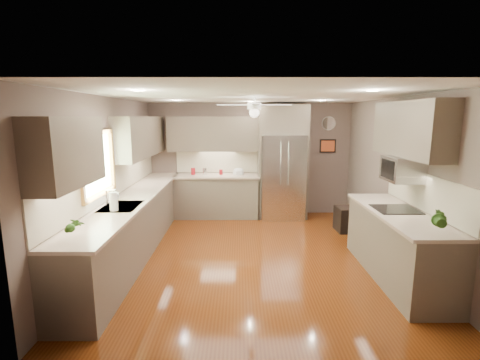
{
  "coord_description": "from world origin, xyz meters",
  "views": [
    {
      "loc": [
        -0.24,
        -5.31,
        2.2
      ],
      "look_at": [
        -0.23,
        0.6,
        1.12
      ],
      "focal_mm": 26.0,
      "sensor_mm": 36.0,
      "label": 1
    }
  ],
  "objects_px": {
    "potted_plant_right": "(441,220)",
    "refrigerator": "(282,164)",
    "potted_plant_left": "(73,226)",
    "stool": "(348,219)",
    "canister_a": "(193,171)",
    "bowl": "(238,174)",
    "canister_b": "(205,171)",
    "soap_bottle": "(116,196)",
    "paper_towel": "(114,201)",
    "canister_d": "(221,172)",
    "microwave": "(402,169)"
  },
  "relations": [
    {
      "from": "canister_a",
      "to": "bowl",
      "type": "height_order",
      "value": "canister_a"
    },
    {
      "from": "canister_d",
      "to": "bowl",
      "type": "xyz_separation_m",
      "value": [
        0.38,
        -0.04,
        -0.03
      ]
    },
    {
      "from": "bowl",
      "to": "stool",
      "type": "height_order",
      "value": "bowl"
    },
    {
      "from": "canister_b",
      "to": "paper_towel",
      "type": "height_order",
      "value": "paper_towel"
    },
    {
      "from": "canister_a",
      "to": "stool",
      "type": "bearing_deg",
      "value": -18.22
    },
    {
      "from": "microwave",
      "to": "paper_towel",
      "type": "height_order",
      "value": "microwave"
    },
    {
      "from": "soap_bottle",
      "to": "potted_plant_left",
      "type": "xyz_separation_m",
      "value": [
        0.12,
        -1.62,
        0.05
      ]
    },
    {
      "from": "bowl",
      "to": "refrigerator",
      "type": "height_order",
      "value": "refrigerator"
    },
    {
      "from": "soap_bottle",
      "to": "canister_a",
      "type": "bearing_deg",
      "value": 71.24
    },
    {
      "from": "potted_plant_right",
      "to": "stool",
      "type": "height_order",
      "value": "potted_plant_right"
    },
    {
      "from": "refrigerator",
      "to": "paper_towel",
      "type": "xyz_separation_m",
      "value": [
        -2.62,
        -2.94,
        -0.11
      ]
    },
    {
      "from": "bowl",
      "to": "potted_plant_right",
      "type": "bearing_deg",
      "value": -60.88
    },
    {
      "from": "refrigerator",
      "to": "stool",
      "type": "distance_m",
      "value": 1.8
    },
    {
      "from": "canister_d",
      "to": "paper_towel",
      "type": "relative_size",
      "value": 0.43
    },
    {
      "from": "bowl",
      "to": "canister_d",
      "type": "bearing_deg",
      "value": 174.73
    },
    {
      "from": "canister_a",
      "to": "stool",
      "type": "height_order",
      "value": "canister_a"
    },
    {
      "from": "canister_d",
      "to": "potted_plant_right",
      "type": "relative_size",
      "value": 0.34
    },
    {
      "from": "potted_plant_left",
      "to": "canister_b",
      "type": "bearing_deg",
      "value": 76.84
    },
    {
      "from": "potted_plant_right",
      "to": "microwave",
      "type": "bearing_deg",
      "value": 85.09
    },
    {
      "from": "canister_b",
      "to": "potted_plant_right",
      "type": "xyz_separation_m",
      "value": [
        2.92,
        -3.99,
        0.1
      ]
    },
    {
      "from": "stool",
      "to": "bowl",
      "type": "bearing_deg",
      "value": 154.71
    },
    {
      "from": "canister_b",
      "to": "bowl",
      "type": "relative_size",
      "value": 0.62
    },
    {
      "from": "stool",
      "to": "potted_plant_right",
      "type": "bearing_deg",
      "value": -88.97
    },
    {
      "from": "potted_plant_left",
      "to": "canister_d",
      "type": "bearing_deg",
      "value": 72.07
    },
    {
      "from": "canister_d",
      "to": "soap_bottle",
      "type": "distance_m",
      "value": 2.85
    },
    {
      "from": "microwave",
      "to": "stool",
      "type": "bearing_deg",
      "value": 95.08
    },
    {
      "from": "potted_plant_left",
      "to": "stool",
      "type": "bearing_deg",
      "value": 38.4
    },
    {
      "from": "canister_d",
      "to": "bowl",
      "type": "distance_m",
      "value": 0.39
    },
    {
      "from": "canister_b",
      "to": "stool",
      "type": "height_order",
      "value": "canister_b"
    },
    {
      "from": "canister_a",
      "to": "refrigerator",
      "type": "xyz_separation_m",
      "value": [
        1.95,
        -0.05,
        0.17
      ]
    },
    {
      "from": "potted_plant_right",
      "to": "canister_a",
      "type": "bearing_deg",
      "value": 128.87
    },
    {
      "from": "canister_d",
      "to": "microwave",
      "type": "height_order",
      "value": "microwave"
    },
    {
      "from": "potted_plant_left",
      "to": "bowl",
      "type": "relative_size",
      "value": 1.23
    },
    {
      "from": "canister_b",
      "to": "bowl",
      "type": "height_order",
      "value": "canister_b"
    },
    {
      "from": "refrigerator",
      "to": "microwave",
      "type": "bearing_deg",
      "value": -63.91
    },
    {
      "from": "soap_bottle",
      "to": "potted_plant_right",
      "type": "height_order",
      "value": "potted_plant_right"
    },
    {
      "from": "canister_a",
      "to": "refrigerator",
      "type": "relative_size",
      "value": 0.06
    },
    {
      "from": "canister_b",
      "to": "refrigerator",
      "type": "height_order",
      "value": "refrigerator"
    },
    {
      "from": "potted_plant_left",
      "to": "bowl",
      "type": "height_order",
      "value": "potted_plant_left"
    },
    {
      "from": "stool",
      "to": "paper_towel",
      "type": "distance_m",
      "value": 4.36
    },
    {
      "from": "stool",
      "to": "paper_towel",
      "type": "xyz_separation_m",
      "value": [
        -3.8,
        -1.97,
        0.84
      ]
    },
    {
      "from": "potted_plant_right",
      "to": "soap_bottle",
      "type": "bearing_deg",
      "value": 159.6
    },
    {
      "from": "canister_d",
      "to": "bowl",
      "type": "relative_size",
      "value": 0.48
    },
    {
      "from": "bowl",
      "to": "paper_towel",
      "type": "distance_m",
      "value": 3.41
    },
    {
      "from": "soap_bottle",
      "to": "paper_towel",
      "type": "height_order",
      "value": "paper_towel"
    },
    {
      "from": "canister_b",
      "to": "potted_plant_left",
      "type": "height_order",
      "value": "potted_plant_left"
    },
    {
      "from": "canister_a",
      "to": "bowl",
      "type": "relative_size",
      "value": 0.62
    },
    {
      "from": "potted_plant_right",
      "to": "refrigerator",
      "type": "bearing_deg",
      "value": 107.48
    },
    {
      "from": "canister_a",
      "to": "microwave",
      "type": "distance_m",
      "value": 4.31
    },
    {
      "from": "canister_a",
      "to": "canister_b",
      "type": "height_order",
      "value": "canister_a"
    }
  ]
}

